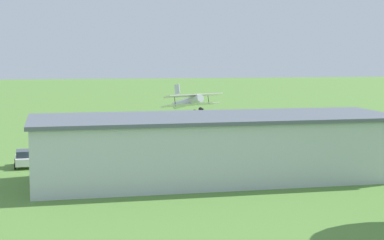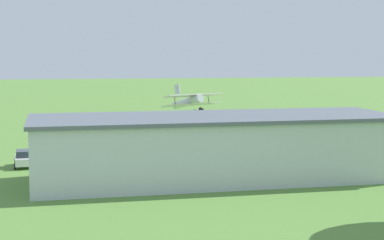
# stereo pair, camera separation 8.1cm
# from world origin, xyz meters

# --- Properties ---
(ground_plane) EXTENTS (400.00, 400.00, 0.00)m
(ground_plane) POSITION_xyz_m (0.00, 0.00, 0.00)
(ground_plane) COLOR #568438
(hangar) EXTENTS (33.78, 12.47, 5.90)m
(hangar) POSITION_xyz_m (-3.97, 29.37, 2.96)
(hangar) COLOR silver
(hangar) RESTS_ON ground_plane
(biplane) EXTENTS (8.53, 6.98, 3.99)m
(biplane) POSITION_xyz_m (-6.09, 4.44, 5.27)
(biplane) COLOR silver
(car_white) EXTENTS (2.16, 4.09, 1.70)m
(car_white) POSITION_xyz_m (13.85, 19.60, 0.87)
(car_white) COLOR white
(car_white) RESTS_ON ground_plane
(person_walking_on_apron) EXTENTS (0.51, 0.51, 1.52)m
(person_walking_on_apron) POSITION_xyz_m (5.88, 13.09, 0.75)
(person_walking_on_apron) COLOR #3F3F47
(person_walking_on_apron) RESTS_ON ground_plane
(person_at_fence_line) EXTENTS (0.46, 0.46, 1.53)m
(person_at_fence_line) POSITION_xyz_m (6.27, 14.28, 0.76)
(person_at_fence_line) COLOR #33723F
(person_at_fence_line) RESTS_ON ground_plane
(person_crossing_taxiway) EXTENTS (0.40, 0.40, 1.64)m
(person_crossing_taxiway) POSITION_xyz_m (-20.66, 16.24, 0.82)
(person_crossing_taxiway) COLOR navy
(person_crossing_taxiway) RESTS_ON ground_plane
(person_near_hangar_door) EXTENTS (0.48, 0.48, 1.60)m
(person_near_hangar_door) POSITION_xyz_m (-14.36, 14.20, 0.79)
(person_near_hangar_door) COLOR #33723F
(person_near_hangar_door) RESTS_ON ground_plane
(person_beside_truck) EXTENTS (0.45, 0.45, 1.68)m
(person_beside_truck) POSITION_xyz_m (-17.66, 14.81, 0.84)
(person_beside_truck) COLOR beige
(person_beside_truck) RESTS_ON ground_plane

